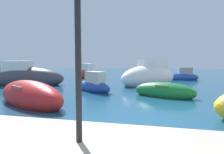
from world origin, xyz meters
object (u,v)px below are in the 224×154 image
at_px(moored_boat_1, 24,77).
at_px(moored_boat_5, 30,96).
at_px(moored_boat_3, 93,85).
at_px(moored_boat_8, 86,74).
at_px(moored_boat_9, 164,91).
at_px(moored_boat_7, 183,76).
at_px(quayside_lamp_post, 78,5).
at_px(moored_boat_0, 149,76).

bearing_deg(moored_boat_1, moored_boat_5, -63.85).
relative_size(moored_boat_3, moored_boat_8, 0.80).
distance_m(moored_boat_3, moored_boat_9, 4.62).
bearing_deg(moored_boat_7, moored_boat_5, 52.27).
bearing_deg(moored_boat_5, moored_boat_3, 101.38).
relative_size(moored_boat_9, quayside_lamp_post, 0.87).
height_order(moored_boat_3, quayside_lamp_post, quayside_lamp_post).
distance_m(moored_boat_0, moored_boat_8, 8.29).
xyz_separation_m(moored_boat_0, moored_boat_3, (-3.30, -4.58, -0.29)).
xyz_separation_m(moored_boat_9, quayside_lamp_post, (-1.57, -8.51, 2.80)).
bearing_deg(moored_boat_5, moored_boat_1, 157.03).
relative_size(moored_boat_8, moored_boat_9, 1.08).
distance_m(moored_boat_0, moored_boat_3, 5.65).
relative_size(moored_boat_5, moored_boat_9, 1.36).
relative_size(moored_boat_0, moored_boat_7, 1.84).
height_order(moored_boat_0, moored_boat_8, moored_boat_0).
distance_m(moored_boat_7, moored_boat_9, 10.60).
bearing_deg(moored_boat_3, moored_boat_9, -159.90).
bearing_deg(moored_boat_9, moored_boat_1, -175.33).
bearing_deg(moored_boat_1, moored_boat_9, -26.51).
distance_m(moored_boat_9, quayside_lamp_post, 9.09).
bearing_deg(moored_boat_3, moored_boat_5, 104.70).
bearing_deg(quayside_lamp_post, moored_boat_0, 88.50).
xyz_separation_m(moored_boat_0, moored_boat_9, (1.21, -5.59, -0.37)).
relative_size(moored_boat_3, moored_boat_5, 0.64).
bearing_deg(moored_boat_0, moored_boat_1, -38.10).
distance_m(moored_boat_0, moored_boat_9, 5.73).
distance_m(moored_boat_3, moored_boat_7, 11.35).
distance_m(moored_boat_7, quayside_lamp_post, 19.45).
bearing_deg(moored_boat_8, quayside_lamp_post, 150.08).
relative_size(moored_boat_3, moored_boat_9, 0.87).
bearing_deg(moored_boat_5, moored_boat_9, 60.50).
relative_size(moored_boat_5, moored_boat_8, 1.26).
bearing_deg(moored_boat_0, moored_boat_3, 1.38).
distance_m(moored_boat_1, moored_boat_8, 7.46).
xyz_separation_m(moored_boat_0, moored_boat_5, (-4.81, -9.22, -0.27)).
relative_size(moored_boat_1, moored_boat_9, 1.82).
height_order(moored_boat_5, moored_boat_9, moored_boat_5).
bearing_deg(moored_boat_9, quayside_lamp_post, -80.79).
distance_m(moored_boat_1, moored_boat_5, 8.35).
distance_m(moored_boat_5, moored_boat_9, 7.03).
bearing_deg(quayside_lamp_post, moored_boat_5, 132.33).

